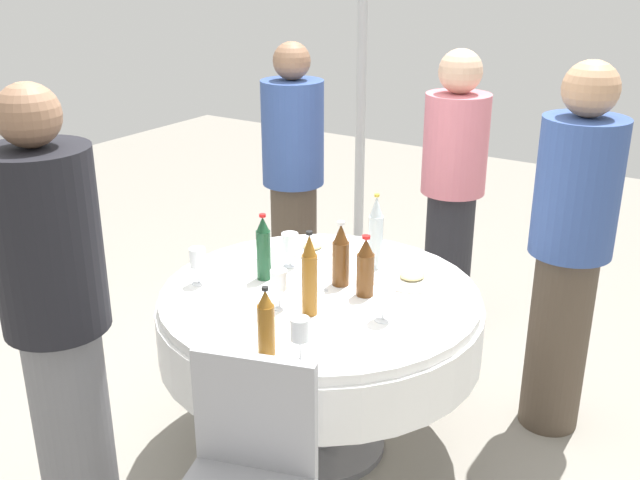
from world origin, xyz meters
name	(u,v)px	position (x,y,z in m)	size (l,w,h in m)	color
ground_plane	(320,444)	(0.00, 0.00, 0.00)	(10.00, 10.00, 0.00)	gray
dining_table	(320,324)	(0.00, 0.00, 0.59)	(1.31, 1.31, 0.74)	white
bottle_amber_west	(266,323)	(0.51, 0.12, 0.86)	(0.06, 0.06, 0.25)	#8C5619
bottle_dark_green_near	(263,249)	(0.02, -0.26, 0.87)	(0.06, 0.06, 0.28)	#194728
bottle_clear_south	(376,234)	(-0.33, 0.07, 0.89)	(0.06, 0.06, 0.33)	silver
bottle_amber_front	(310,276)	(0.19, 0.07, 0.89)	(0.06, 0.06, 0.33)	#8C5619
bottle_brown_far	(365,268)	(-0.07, 0.17, 0.86)	(0.07, 0.07, 0.25)	#593314
bottle_brown_right	(341,256)	(-0.10, 0.03, 0.87)	(0.07, 0.07, 0.27)	#593314
wine_glass_front	(383,297)	(0.09, 0.33, 0.84)	(0.07, 0.07, 0.14)	white
wine_glass_far	(279,282)	(0.21, -0.05, 0.85)	(0.06, 0.06, 0.16)	white
wine_glass_right	(300,332)	(0.49, 0.24, 0.85)	(0.07, 0.07, 0.16)	white
wine_glass_rear	(290,243)	(-0.14, -0.24, 0.85)	(0.07, 0.07, 0.15)	white
wine_glass_outer	(198,260)	(0.21, -0.45, 0.85)	(0.07, 0.07, 0.16)	white
plate_outer	(313,249)	(-0.33, -0.26, 0.75)	(0.21, 0.21, 0.04)	white
plate_inner	(412,278)	(-0.29, 0.27, 0.75)	(0.25, 0.25, 0.04)	white
spoon_near	(241,259)	(-0.08, -0.47, 0.74)	(0.18, 0.02, 0.01)	silver
knife_south	(242,303)	(0.26, -0.19, 0.74)	(0.18, 0.02, 0.01)	silver
spoon_front	(306,291)	(0.03, -0.05, 0.74)	(0.18, 0.02, 0.01)	silver
person_west	(59,325)	(0.91, -0.43, 0.87)	(0.34, 0.34, 1.66)	slate
person_near	(293,180)	(-0.98, -0.81, 0.82)	(0.34, 0.34, 1.57)	#4C3F33
person_south	(570,248)	(-0.71, 0.78, 0.85)	(0.34, 0.34, 1.63)	#4C3F33
person_front	(452,190)	(-1.31, -0.01, 0.82)	(0.34, 0.34, 1.55)	#26262B
chair_right	(245,472)	(0.82, 0.26, 0.52)	(0.50, 0.50, 0.87)	#99999E
tent_pole_secondary	(362,63)	(-2.20, -1.09, 1.30)	(0.07, 0.07, 2.60)	#B2B5B7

